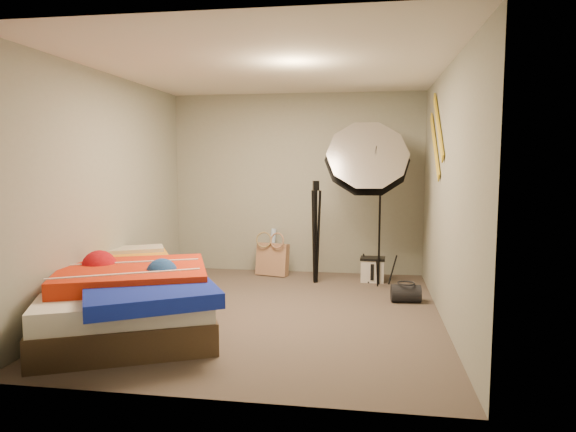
% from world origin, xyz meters
% --- Properties ---
extents(floor, '(4.00, 4.00, 0.00)m').
position_xyz_m(floor, '(0.00, 0.00, 0.00)').
color(floor, brown).
rests_on(floor, ground).
extents(ceiling, '(4.00, 4.00, 0.00)m').
position_xyz_m(ceiling, '(0.00, 0.00, 2.50)').
color(ceiling, silver).
rests_on(ceiling, wall_back).
extents(wall_back, '(3.50, 0.00, 3.50)m').
position_xyz_m(wall_back, '(0.00, 2.00, 1.25)').
color(wall_back, gray).
rests_on(wall_back, floor).
extents(wall_front, '(3.50, 0.00, 3.50)m').
position_xyz_m(wall_front, '(0.00, -2.00, 1.25)').
color(wall_front, gray).
rests_on(wall_front, floor).
extents(wall_left, '(0.00, 4.00, 4.00)m').
position_xyz_m(wall_left, '(-1.75, 0.00, 1.25)').
color(wall_left, gray).
rests_on(wall_left, floor).
extents(wall_right, '(0.00, 4.00, 4.00)m').
position_xyz_m(wall_right, '(1.75, 0.00, 1.25)').
color(wall_right, gray).
rests_on(wall_right, floor).
extents(tote_bag, '(0.48, 0.29, 0.46)m').
position_xyz_m(tote_bag, '(-0.29, 1.70, 0.22)').
color(tote_bag, tan).
rests_on(tote_bag, floor).
extents(wrapping_roll, '(0.13, 0.19, 0.63)m').
position_xyz_m(wrapping_roll, '(-0.33, 1.89, 0.31)').
color(wrapping_roll, '#5494E2').
rests_on(wrapping_roll, floor).
extents(camera_case, '(0.30, 0.22, 0.29)m').
position_xyz_m(camera_case, '(1.07, 1.54, 0.15)').
color(camera_case, beige).
rests_on(camera_case, floor).
extents(duffel_bag, '(0.34, 0.22, 0.20)m').
position_xyz_m(duffel_bag, '(1.44, 0.61, 0.10)').
color(duffel_bag, black).
rests_on(duffel_bag, floor).
extents(wall_stripe_upper, '(0.02, 0.91, 0.78)m').
position_xyz_m(wall_stripe_upper, '(1.73, 0.60, 1.95)').
color(wall_stripe_upper, gold).
rests_on(wall_stripe_upper, wall_right).
extents(wall_stripe_lower, '(0.02, 0.91, 0.78)m').
position_xyz_m(wall_stripe_lower, '(1.73, 0.85, 1.75)').
color(wall_stripe_lower, gold).
rests_on(wall_stripe_lower, wall_right).
extents(bed, '(2.26, 2.49, 0.61)m').
position_xyz_m(bed, '(-1.25, -0.64, 0.31)').
color(bed, '#453422').
rests_on(bed, floor).
extents(photo_umbrella, '(1.25, 0.91, 2.18)m').
position_xyz_m(photo_umbrella, '(0.98, 1.27, 1.56)').
color(photo_umbrella, black).
rests_on(photo_umbrella, floor).
extents(camera_tripod, '(0.09, 0.09, 1.32)m').
position_xyz_m(camera_tripod, '(0.34, 1.37, 0.76)').
color(camera_tripod, black).
rests_on(camera_tripod, floor).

